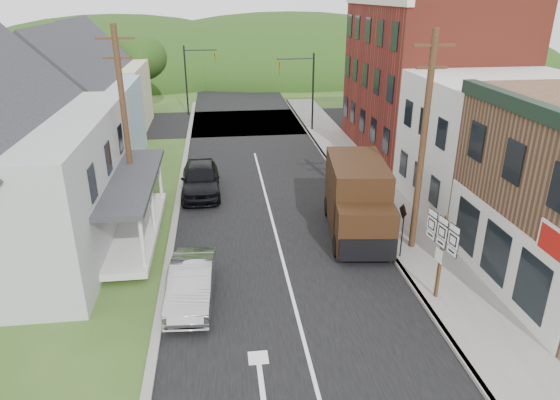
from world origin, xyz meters
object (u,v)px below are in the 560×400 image
object	(u,v)px
silver_sedan	(192,283)
dark_sedan	(201,179)
delivery_van	(358,200)
warning_sign	(403,223)
route_sign_cluster	(441,246)

from	to	relation	value
silver_sedan	dark_sedan	bearing A→B (deg)	92.98
delivery_van	warning_sign	distance (m)	2.79
silver_sedan	delivery_van	distance (m)	8.51
delivery_van	warning_sign	bearing A→B (deg)	-58.60
warning_sign	silver_sedan	bearing A→B (deg)	-173.28
silver_sedan	route_sign_cluster	size ratio (longest dim) A/B	1.36
warning_sign	dark_sedan	bearing A→B (deg)	128.07
silver_sedan	delivery_van	size ratio (longest dim) A/B	0.70
silver_sedan	route_sign_cluster	world-z (taller)	route_sign_cluster
silver_sedan	warning_sign	bearing A→B (deg)	16.62
dark_sedan	route_sign_cluster	bearing A→B (deg)	-54.48
route_sign_cluster	silver_sedan	bearing A→B (deg)	163.79
dark_sedan	delivery_van	xyz separation A→B (m)	(7.08, -5.85, 0.81)
route_sign_cluster	warning_sign	bearing A→B (deg)	85.07
delivery_van	silver_sedan	bearing A→B (deg)	-141.10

